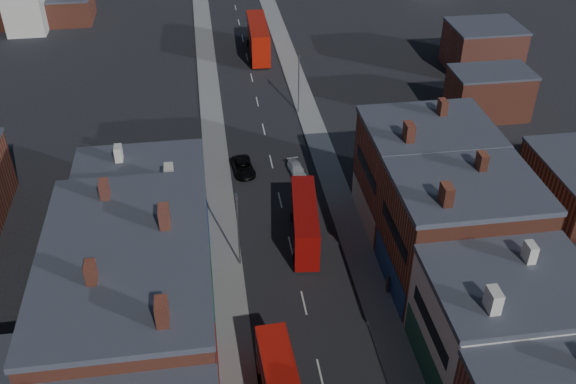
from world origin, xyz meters
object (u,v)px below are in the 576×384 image
object	(u,v)px
car_3	(297,169)
ped_3	(388,284)
car_2	(243,167)
bus_2	(258,38)
bus_1	(305,221)

from	to	relation	value
car_3	ped_3	distance (m)	21.38
car_2	car_3	size ratio (longest dim) A/B	1.25
car_3	bus_2	bearing A→B (deg)	84.66
bus_2	car_3	world-z (taller)	bus_2
bus_1	car_3	bearing A→B (deg)	91.41
bus_1	car_3	world-z (taller)	bus_1
bus_1	car_3	size ratio (longest dim) A/B	2.67
bus_2	car_2	bearing A→B (deg)	-97.42
bus_2	car_2	world-z (taller)	bus_2
ped_3	bus_1	bearing A→B (deg)	40.11
car_3	ped_3	bearing A→B (deg)	-82.62
bus_1	ped_3	distance (m)	10.57
bus_2	ped_3	bearing A→B (deg)	-82.59
bus_1	bus_2	xyz separation A→B (m)	(0.44, 47.76, 0.50)
bus_2	car_3	size ratio (longest dim) A/B	3.20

